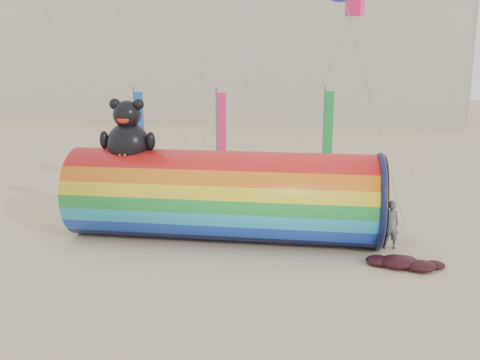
# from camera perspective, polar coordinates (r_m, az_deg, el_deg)

# --- Properties ---
(ground) EXTENTS (160.00, 160.00, 0.00)m
(ground) POSITION_cam_1_polar(r_m,az_deg,el_deg) (19.53, -2.13, -7.80)
(ground) COLOR #CCB58C
(ground) RESTS_ON ground
(hotel_building) EXTENTS (60.40, 15.40, 20.60)m
(hotel_building) POSITION_cam_1_polar(r_m,az_deg,el_deg) (65.85, -5.14, 15.68)
(hotel_building) COLOR #B7AD99
(hotel_building) RESTS_ON ground
(windsock_assembly) EXTENTS (11.91, 3.63, 5.49)m
(windsock_assembly) POSITION_cam_1_polar(r_m,az_deg,el_deg) (20.56, -1.76, -1.42)
(windsock_assembly) COLOR red
(windsock_assembly) RESTS_ON ground
(kite_handler) EXTENTS (0.76, 0.59, 1.86)m
(kite_handler) POSITION_cam_1_polar(r_m,az_deg,el_deg) (20.42, 15.74, -4.61)
(kite_handler) COLOR #595E61
(kite_handler) RESTS_ON ground
(fabric_bundle) EXTENTS (2.62, 1.35, 0.41)m
(fabric_bundle) POSITION_cam_1_polar(r_m,az_deg,el_deg) (19.00, 17.07, -8.42)
(fabric_bundle) COLOR #3B0A12
(fabric_bundle) RESTS_ON ground
(festival_banners) EXTENTS (12.44, 2.82, 5.20)m
(festival_banners) POSITION_cam_1_polar(r_m,az_deg,el_deg) (33.77, -1.13, 5.56)
(festival_banners) COLOR #59595E
(festival_banners) RESTS_ON ground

